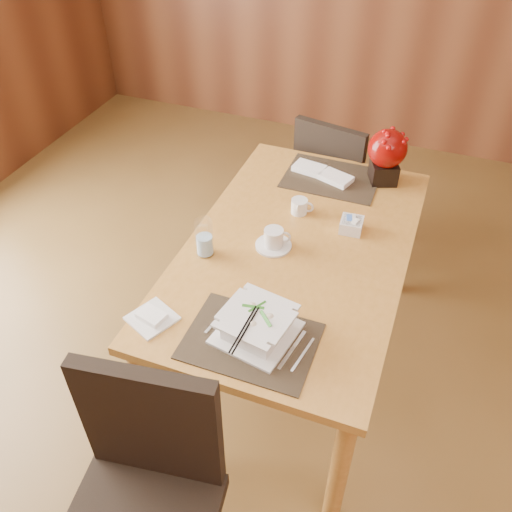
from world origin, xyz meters
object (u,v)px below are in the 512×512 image
at_px(coffee_cup, 274,239).
at_px(bread_plate, 152,318).
at_px(soup_setting, 256,325).
at_px(berry_decor, 387,153).
at_px(far_chair, 334,181).
at_px(dining_table, 297,263).
at_px(water_glass, 204,238).
at_px(sugar_caddy, 351,225).
at_px(near_chair, 144,491).
at_px(creamer_jug, 299,206).

distance_m(coffee_cup, bread_plate, 0.61).
height_order(soup_setting, coffee_cup, soup_setting).
relative_size(berry_decor, far_chair, 0.30).
bearing_deg(dining_table, water_glass, -152.19).
relative_size(water_glass, sugar_caddy, 1.80).
relative_size(soup_setting, water_glass, 1.76).
xyz_separation_m(soup_setting, sugar_caddy, (0.17, 0.70, -0.02)).
height_order(berry_decor, near_chair, berry_decor).
xyz_separation_m(coffee_cup, water_glass, (-0.25, -0.14, 0.05)).
height_order(sugar_caddy, far_chair, far_chair).
height_order(dining_table, soup_setting, soup_setting).
bearing_deg(water_glass, creamer_jug, 55.93).
distance_m(soup_setting, berry_decor, 1.16).
bearing_deg(bread_plate, coffee_cup, 63.11).
bearing_deg(sugar_caddy, bread_plate, -125.92).
bearing_deg(near_chair, creamer_jug, 78.10).
xyz_separation_m(coffee_cup, berry_decor, (0.33, 0.65, 0.12)).
distance_m(creamer_jug, bread_plate, 0.86).
height_order(creamer_jug, near_chair, near_chair).
bearing_deg(berry_decor, coffee_cup, -116.81).
bearing_deg(creamer_jug, sugar_caddy, -15.42).
height_order(dining_table, berry_decor, berry_decor).
xyz_separation_m(coffee_cup, bread_plate, (-0.27, -0.54, -0.03)).
distance_m(soup_setting, far_chair, 1.46).
bearing_deg(water_glass, near_chair, -78.06).
height_order(dining_table, coffee_cup, coffee_cup).
distance_m(dining_table, sugar_caddy, 0.29).
height_order(dining_table, creamer_jug, creamer_jug).
distance_m(creamer_jug, near_chair, 1.32).
distance_m(soup_setting, creamer_jug, 0.75).
bearing_deg(coffee_cup, bread_plate, -116.89).
relative_size(soup_setting, far_chair, 0.33).
xyz_separation_m(soup_setting, water_glass, (-0.35, 0.33, 0.03)).
xyz_separation_m(dining_table, coffee_cup, (-0.10, -0.04, 0.13)).
xyz_separation_m(coffee_cup, far_chair, (0.04, 0.95, -0.28)).
bearing_deg(coffee_cup, soup_setting, -77.70).
relative_size(coffee_cup, water_glass, 0.91).
bearing_deg(creamer_jug, near_chair, -99.11).
height_order(coffee_cup, sugar_caddy, coffee_cup).
relative_size(creamer_jug, berry_decor, 0.35).
relative_size(water_glass, far_chair, 0.19).
relative_size(soup_setting, near_chair, 0.30).
relative_size(soup_setting, berry_decor, 1.10).
bearing_deg(soup_setting, creamer_jug, 106.04).
bearing_deg(soup_setting, far_chair, 102.96).
xyz_separation_m(coffee_cup, creamer_jug, (0.03, 0.27, -0.00)).
bearing_deg(soup_setting, near_chair, -95.85).
xyz_separation_m(soup_setting, creamer_jug, (-0.07, 0.74, -0.02)).
distance_m(coffee_cup, creamer_jug, 0.27).
bearing_deg(coffee_cup, water_glass, -150.00).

